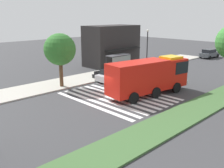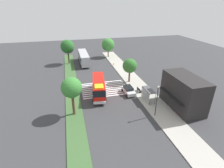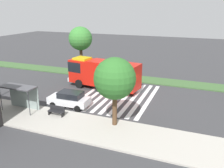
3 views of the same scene
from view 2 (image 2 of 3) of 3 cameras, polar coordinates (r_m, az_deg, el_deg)
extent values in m
plane|color=#38383A|center=(41.63, -2.93, -0.71)|extent=(120.00, 120.00, 0.00)
cube|color=#ADA89E|center=(43.73, 7.51, 0.52)|extent=(60.00, 4.53, 0.14)
cube|color=#3D6033|center=(40.98, -13.02, -1.71)|extent=(60.00, 3.00, 0.14)
cube|color=silver|center=(43.59, -3.52, 0.52)|extent=(0.45, 10.49, 0.01)
cube|color=silver|center=(42.79, -3.28, 0.03)|extent=(0.45, 10.49, 0.01)
cube|color=silver|center=(41.99, -3.04, -0.47)|extent=(0.45, 10.49, 0.01)
cube|color=silver|center=(41.20, -2.79, -1.00)|extent=(0.45, 10.49, 0.01)
cube|color=silver|center=(40.40, -2.53, -1.54)|extent=(0.45, 10.49, 0.01)
cube|color=silver|center=(39.62, -2.26, -2.11)|extent=(0.45, 10.49, 0.01)
cube|color=silver|center=(38.84, -1.98, -2.70)|extent=(0.45, 10.49, 0.01)
cube|color=silver|center=(38.06, -1.68, -3.31)|extent=(0.45, 10.49, 0.01)
cube|color=silver|center=(37.29, -1.38, -3.95)|extent=(0.45, 10.49, 0.01)
cube|color=red|center=(34.12, -4.20, -3.14)|extent=(3.07, 2.79, 2.91)
cube|color=red|center=(38.19, -4.46, 0.18)|extent=(6.69, 3.33, 3.02)
cube|color=black|center=(33.49, -4.20, -2.60)|extent=(2.31, 2.71, 1.28)
cube|color=silver|center=(33.44, -4.04, -6.15)|extent=(0.59, 2.43, 0.50)
cube|color=yellow|center=(33.41, -4.28, -0.76)|extent=(2.15, 1.96, 0.24)
cylinder|color=black|center=(35.11, -2.16, -4.93)|extent=(1.13, 0.46, 1.10)
cylinder|color=black|center=(35.07, -6.12, -5.11)|extent=(1.13, 0.46, 1.10)
cylinder|color=black|center=(40.33, -2.75, -0.74)|extent=(1.13, 0.46, 1.10)
cylinder|color=black|center=(40.29, -6.18, -0.89)|extent=(1.13, 0.46, 1.10)
cylinder|color=black|center=(37.75, -2.48, -2.64)|extent=(1.13, 0.46, 1.10)
cylinder|color=black|center=(37.71, -6.16, -2.80)|extent=(1.13, 0.46, 1.10)
cube|color=silver|center=(38.06, 5.45, -2.28)|extent=(4.29, 2.00, 0.72)
cube|color=black|center=(37.94, 5.37, -1.26)|extent=(2.43, 1.70, 0.60)
cylinder|color=black|center=(37.43, 7.52, -3.51)|extent=(0.65, 0.25, 0.64)
cylinder|color=black|center=(36.78, 4.90, -3.92)|extent=(0.65, 0.25, 0.64)
cylinder|color=black|center=(39.68, 5.92, -1.67)|extent=(0.65, 0.25, 0.64)
cylinder|color=black|center=(39.08, 3.43, -2.03)|extent=(0.65, 0.25, 0.64)
cube|color=#B2B2B7|center=(57.59, -9.29, 8.59)|extent=(11.49, 2.62, 3.09)
cube|color=black|center=(57.48, -9.32, 8.94)|extent=(11.26, 2.67, 1.11)
cylinder|color=black|center=(61.77, -10.79, 8.11)|extent=(1.00, 0.31, 1.00)
cylinder|color=black|center=(61.98, -8.42, 8.34)|extent=(1.00, 0.31, 1.00)
cylinder|color=black|center=(54.14, -10.06, 5.74)|extent=(1.00, 0.31, 1.00)
cylinder|color=black|center=(54.37, -7.38, 6.00)|extent=(1.00, 0.31, 1.00)
cube|color=#4C4C51|center=(35.08, 11.96, -1.84)|extent=(3.50, 1.40, 0.12)
cube|color=#8C9E99|center=(35.37, 10.82, -3.70)|extent=(3.50, 0.08, 2.40)
cylinder|color=#333338|center=(37.24, 11.59, -2.22)|extent=(0.08, 0.08, 2.40)
cylinder|color=#333338|center=(34.60, 13.96, -4.71)|extent=(0.08, 0.08, 2.40)
cube|color=black|center=(39.10, 8.92, -1.91)|extent=(1.60, 0.50, 0.08)
cube|color=black|center=(38.90, 8.65, -1.60)|extent=(1.60, 0.06, 0.45)
cube|color=black|center=(39.79, 8.50, -1.75)|extent=(0.08, 0.45, 0.37)
cube|color=black|center=(38.62, 9.30, -2.68)|extent=(0.08, 0.45, 0.37)
cylinder|color=#2D2D30|center=(30.61, 14.39, -5.74)|extent=(0.16, 0.16, 5.37)
sphere|color=white|center=(29.28, 14.98, -0.91)|extent=(0.36, 0.36, 0.36)
cube|color=#282626|center=(34.58, 22.44, -2.58)|extent=(8.87, 4.44, 6.31)
cube|color=black|center=(33.32, 18.69, -3.71)|extent=(7.10, 0.80, 0.16)
cylinder|color=#513823|center=(64.34, -1.26, 10.16)|extent=(0.38, 0.38, 2.74)
sphere|color=#387F33|center=(63.64, -1.28, 12.75)|extent=(4.58, 4.58, 4.58)
cylinder|color=#513823|center=(43.35, 5.69, 2.60)|extent=(0.41, 0.41, 2.93)
sphere|color=#2D6B28|center=(42.40, 5.85, 5.96)|extent=(3.49, 3.49, 3.49)
cylinder|color=#47301E|center=(58.41, -14.04, 8.48)|extent=(0.43, 0.43, 3.97)
sphere|color=#235B23|center=(57.56, -14.41, 11.80)|extent=(4.27, 4.27, 4.27)
cylinder|color=#513823|center=(31.10, -12.57, -6.49)|extent=(0.46, 0.46, 3.99)
sphere|color=#387F33|center=(29.57, -13.15, -1.16)|extent=(3.51, 3.51, 3.51)
cylinder|color=gold|center=(55.39, 0.58, 6.56)|extent=(0.28, 0.28, 0.70)
camera|label=1|loc=(54.88, -25.11, 12.16)|focal=41.19mm
camera|label=3|loc=(54.68, 21.50, 14.76)|focal=37.96mm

